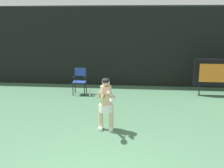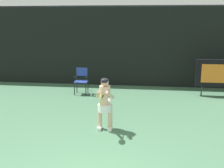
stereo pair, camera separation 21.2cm
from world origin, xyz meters
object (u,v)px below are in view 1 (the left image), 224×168
umpire_chair (80,79)px  water_bottle (90,93)px  scoreboard (222,73)px  tennis_racket (103,100)px  tennis_player (106,102)px  tennis_ball_loose (109,104)px

umpire_chair → water_bottle: 0.76m
water_bottle → umpire_chair: bearing=144.6°
scoreboard → tennis_racket: size_ratio=3.65×
scoreboard → water_bottle: scoreboard is taller
water_bottle → tennis_player: (1.05, -3.30, 0.71)m
tennis_racket → tennis_ball_loose: (-0.13, 2.82, -1.02)m
scoreboard → tennis_racket: scoreboard is taller
tennis_player → tennis_ball_loose: tennis_player is taller
umpire_chair → tennis_ball_loose: size_ratio=15.88×
tennis_player → tennis_racket: size_ratio=2.50×
scoreboard → water_bottle: 5.39m
tennis_player → umpire_chair: bearing=112.8°
umpire_chair → water_bottle: (0.47, -0.34, -0.50)m
scoreboard → tennis_racket: 6.21m
umpire_chair → tennis_racket: 4.48m
umpire_chair → tennis_player: 3.95m
umpire_chair → tennis_ball_loose: bearing=-45.0°
scoreboard → water_bottle: bearing=-172.8°
water_bottle → tennis_racket: size_ratio=0.44×
tennis_player → scoreboard: bearing=43.1°
tennis_racket → scoreboard: bearing=57.3°
umpire_chair → water_bottle: bearing=-35.4°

